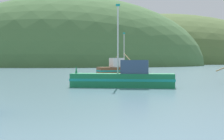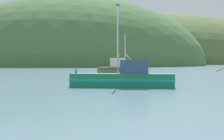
{
  "view_description": "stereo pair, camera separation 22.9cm",
  "coord_description": "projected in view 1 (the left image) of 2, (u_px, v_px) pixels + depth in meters",
  "views": [
    {
      "loc": [
        -1.69,
        -4.42,
        2.3
      ],
      "look_at": [
        6.27,
        25.9,
        1.4
      ],
      "focal_mm": 54.72,
      "sensor_mm": 36.0,
      "label": 1
    },
    {
      "loc": [
        -1.47,
        -4.48,
        2.3
      ],
      "look_at": [
        6.27,
        25.9,
        1.4
      ],
      "focal_mm": 54.72,
      "sensor_mm": 36.0,
      "label": 2
    }
  ],
  "objects": [
    {
      "name": "fishing_boat_brown",
      "position": [
        121.0,
        70.0,
        52.27
      ],
      "size": [
        7.47,
        11.49,
        6.55
      ],
      "rotation": [
        0.0,
        0.0,
        0.04
      ],
      "color": "brown",
      "rests_on": "ground"
    },
    {
      "name": "hill_far_right",
      "position": [
        164.0,
        64.0,
        240.17
      ],
      "size": [
        170.19,
        136.15,
        67.73
      ],
      "primitive_type": "ellipsoid",
      "color": "#516B38",
      "rests_on": "ground"
    },
    {
      "name": "fishing_boat_green",
      "position": [
        124.0,
        78.0,
        28.98
      ],
      "size": [
        8.9,
        5.07,
        7.08
      ],
      "rotation": [
        0.0,
        0.0,
        2.76
      ],
      "color": "#197A47",
      "rests_on": "ground"
    },
    {
      "name": "hill_mid_right",
      "position": [
        73.0,
        65.0,
        150.77
      ],
      "size": [
        117.75,
        94.2,
        59.53
      ],
      "primitive_type": "ellipsoid",
      "color": "#47703D",
      "rests_on": "ground"
    }
  ]
}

